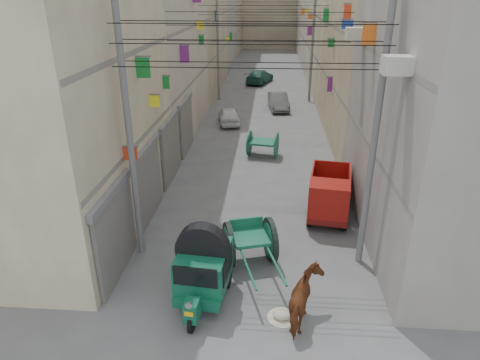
# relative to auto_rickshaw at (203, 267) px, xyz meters

# --- Properties ---
(building_row_left) EXTENTS (8.00, 62.00, 14.00)m
(building_row_left) POSITION_rel_auto_rickshaw_xyz_m (-6.86, 30.33, 5.39)
(building_row_left) COLOR beige
(building_row_left) RESTS_ON ground
(building_row_right) EXTENTS (8.00, 62.00, 14.00)m
(building_row_right) POSITION_rel_auto_rickshaw_xyz_m (9.13, 30.33, 5.39)
(building_row_right) COLOR gray
(building_row_right) RESTS_ON ground
(end_cap_building) EXTENTS (22.00, 10.00, 13.00)m
(end_cap_building) POSITION_rel_auto_rickshaw_xyz_m (1.13, 62.21, 5.43)
(end_cap_building) COLOR #B7A890
(end_cap_building) RESTS_ON ground
(shutters_left) EXTENTS (0.18, 14.40, 2.88)m
(shutters_left) POSITION_rel_auto_rickshaw_xyz_m (-2.78, 6.58, 0.42)
(shutters_left) COLOR #4A4A4F
(shutters_left) RESTS_ON ground
(signboards) EXTENTS (8.22, 40.52, 5.67)m
(signboards) POSITION_rel_auto_rickshaw_xyz_m (1.12, 17.86, 2.36)
(signboards) COLOR orange
(signboards) RESTS_ON ground
(ac_units) EXTENTS (0.70, 6.55, 3.35)m
(ac_units) POSITION_rel_auto_rickshaw_xyz_m (4.78, 3.87, 6.36)
(ac_units) COLOR #B7B4A4
(ac_units) RESTS_ON ground
(utility_poles) EXTENTS (7.40, 22.20, 8.00)m
(utility_poles) POSITION_rel_auto_rickshaw_xyz_m (1.13, 13.21, 2.93)
(utility_poles) COLOR #5F5F62
(utility_poles) RESTS_ON ground
(overhead_cables) EXTENTS (7.40, 22.52, 1.12)m
(overhead_cables) POSITION_rel_auto_rickshaw_xyz_m (1.13, 10.61, 5.70)
(overhead_cables) COLOR black
(overhead_cables) RESTS_ON ground
(auto_rickshaw) EXTENTS (1.64, 2.64, 1.82)m
(auto_rickshaw) POSITION_rel_auto_rickshaw_xyz_m (0.00, 0.00, 0.00)
(auto_rickshaw) COLOR black
(auto_rickshaw) RESTS_ON ground
(tonga_cart) EXTENTS (2.08, 3.44, 1.46)m
(tonga_cart) POSITION_rel_auto_rickshaw_xyz_m (1.20, 1.89, -0.31)
(tonga_cart) COLOR black
(tonga_cart) RESTS_ON ground
(mini_truck) EXTENTS (1.92, 3.44, 1.83)m
(mini_truck) POSITION_rel_auto_rickshaw_xyz_m (4.02, 4.93, -0.19)
(mini_truck) COLOR black
(mini_truck) RESTS_ON ground
(second_cart) EXTENTS (1.73, 1.58, 1.34)m
(second_cart) POSITION_rel_auto_rickshaw_xyz_m (1.37, 11.61, -0.35)
(second_cart) COLOR #145940
(second_cart) RESTS_ON ground
(feed_sack) EXTENTS (0.50, 0.40, 0.25)m
(feed_sack) POSITION_rel_auto_rickshaw_xyz_m (2.20, -0.67, -0.94)
(feed_sack) COLOR beige
(feed_sack) RESTS_ON ground
(horse) EXTENTS (1.09, 1.83, 1.45)m
(horse) POSITION_rel_auto_rickshaw_xyz_m (2.78, -0.79, -0.35)
(horse) COLOR brown
(horse) RESTS_ON ground
(distant_car_white) EXTENTS (1.81, 3.37, 1.09)m
(distant_car_white) POSITION_rel_auto_rickshaw_xyz_m (-1.00, 17.53, -0.52)
(distant_car_white) COLOR silver
(distant_car_white) RESTS_ON ground
(distant_car_grey) EXTENTS (1.69, 3.74, 1.19)m
(distant_car_grey) POSITION_rel_auto_rickshaw_xyz_m (2.28, 21.55, -0.47)
(distant_car_grey) COLOR #4E5250
(distant_car_grey) RESTS_ON ground
(distant_car_green) EXTENTS (2.86, 4.57, 1.23)m
(distant_car_green) POSITION_rel_auto_rickshaw_xyz_m (0.58, 31.26, -0.45)
(distant_car_green) COLOR #1B4F42
(distant_car_green) RESTS_ON ground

